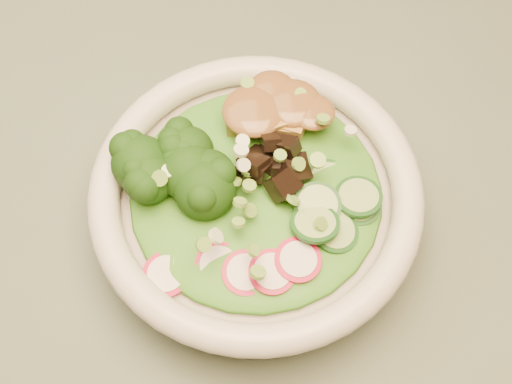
{
  "coord_description": "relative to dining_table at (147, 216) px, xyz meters",
  "views": [
    {
      "loc": [
        0.08,
        -0.3,
        1.23
      ],
      "look_at": [
        0.1,
        -0.07,
        0.8
      ],
      "focal_mm": 50.0,
      "sensor_mm": 36.0,
      "label": 1
    }
  ],
  "objects": [
    {
      "name": "tofu_cubes",
      "position": [
        0.11,
        -0.02,
        0.18
      ],
      "size": [
        0.08,
        0.06,
        0.03
      ],
      "primitive_type": null,
      "rotation": [
        0.0,
        0.0,
        0.15
      ],
      "color": "olive",
      "rests_on": "salad_bowl"
    },
    {
      "name": "cucumber_slices",
      "position": [
        0.15,
        -0.08,
        0.18
      ],
      "size": [
        0.07,
        0.07,
        0.03
      ],
      "primitive_type": null,
      "rotation": [
        0.0,
        0.0,
        0.15
      ],
      "color": "#9DC16B",
      "rests_on": "salad_bowl"
    },
    {
      "name": "dining_table",
      "position": [
        0.0,
        0.0,
        0.0
      ],
      "size": [
        1.2,
        0.8,
        0.75
      ],
      "color": "black",
      "rests_on": "ground"
    },
    {
      "name": "broccoli_florets",
      "position": [
        0.04,
        -0.06,
        0.18
      ],
      "size": [
        0.08,
        0.07,
        0.04
      ],
      "primitive_type": null,
      "rotation": [
        0.0,
        0.0,
        0.15
      ],
      "color": "black",
      "rests_on": "salad_bowl"
    },
    {
      "name": "peanut_sauce",
      "position": [
        0.11,
        -0.02,
        0.19
      ],
      "size": [
        0.06,
        0.05,
        0.01
      ],
      "primitive_type": "ellipsoid",
      "color": "brown",
      "rests_on": "tofu_cubes"
    },
    {
      "name": "scallion_garnish",
      "position": [
        0.1,
        -0.07,
        0.19
      ],
      "size": [
        0.16,
        0.16,
        0.02
      ],
      "primitive_type": null,
      "color": "#6B9F38",
      "rests_on": "salad_bowl"
    },
    {
      "name": "floor",
      "position": [
        0.0,
        0.0,
        -0.64
      ],
      "size": [
        4.0,
        4.0,
        0.0
      ],
      "primitive_type": "plane",
      "color": "#50341B",
      "rests_on": "ground"
    },
    {
      "name": "lettuce_bed",
      "position": [
        0.1,
        -0.07,
        0.17
      ],
      "size": [
        0.17,
        0.17,
        0.02
      ],
      "primitive_type": "ellipsoid",
      "color": "#286515",
      "rests_on": "salad_bowl"
    },
    {
      "name": "radish_slices",
      "position": [
        0.09,
        -0.12,
        0.17
      ],
      "size": [
        0.1,
        0.05,
        0.02
      ],
      "primitive_type": null,
      "rotation": [
        0.0,
        0.0,
        0.15
      ],
      "color": "#A00C2C",
      "rests_on": "salad_bowl"
    },
    {
      "name": "salad_bowl",
      "position": [
        0.1,
        -0.07,
        0.15
      ],
      "size": [
        0.23,
        0.23,
        0.06
      ],
      "rotation": [
        0.0,
        0.0,
        0.15
      ],
      "color": "beige",
      "rests_on": "dining_table"
    },
    {
      "name": "mushroom_heap",
      "position": [
        0.1,
        -0.06,
        0.18
      ],
      "size": [
        0.07,
        0.07,
        0.03
      ],
      "primitive_type": null,
      "rotation": [
        0.0,
        0.0,
        0.15
      ],
      "color": "black",
      "rests_on": "salad_bowl"
    }
  ]
}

